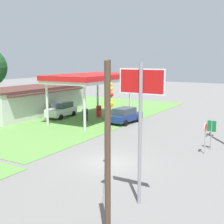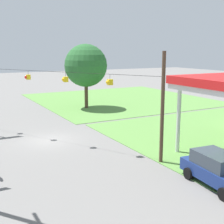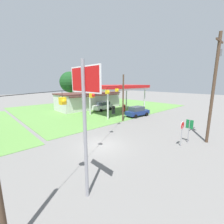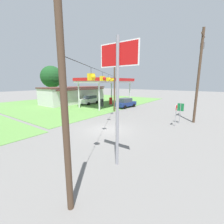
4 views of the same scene
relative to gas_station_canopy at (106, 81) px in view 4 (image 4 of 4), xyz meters
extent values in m
plane|color=slate|center=(-12.50, -9.87, -5.06)|extent=(160.00, 160.00, 0.00)
cube|color=#5B8E42|center=(2.00, 8.91, -5.04)|extent=(36.00, 28.00, 0.04)
cube|color=silver|center=(0.00, 0.00, -0.22)|extent=(11.48, 6.25, 0.35)
cube|color=red|center=(0.00, 0.00, 0.23)|extent=(11.68, 6.45, 0.55)
cylinder|color=silver|center=(-5.14, -2.53, -2.73)|extent=(0.28, 0.28, 4.66)
cylinder|color=silver|center=(5.14, -2.53, -2.73)|extent=(0.28, 0.28, 4.66)
cylinder|color=silver|center=(-5.14, 2.53, -2.73)|extent=(0.28, 0.28, 4.66)
cylinder|color=silver|center=(5.14, 2.53, -2.73)|extent=(0.28, 0.28, 4.66)
cube|color=silver|center=(-0.95, 8.91, -3.31)|extent=(14.77, 5.71, 3.49)
cube|color=#512D28|center=(-0.95, 8.91, -1.45)|extent=(15.07, 6.01, 0.24)
cube|color=#512D28|center=(-0.95, 5.71, -1.82)|extent=(13.29, 0.70, 0.20)
cube|color=gray|center=(-1.47, 0.00, -5.00)|extent=(0.71, 0.56, 0.12)
cube|color=#333338|center=(-1.47, 0.00, -4.21)|extent=(0.55, 0.40, 1.45)
cube|color=black|center=(-1.47, -0.22, -3.92)|extent=(0.39, 0.03, 0.24)
cube|color=gray|center=(1.47, 0.00, -5.00)|extent=(0.71, 0.56, 0.12)
cube|color=red|center=(1.47, 0.00, -4.21)|extent=(0.55, 0.40, 1.45)
cube|color=black|center=(1.47, -0.22, -3.92)|extent=(0.39, 0.03, 0.24)
cube|color=navy|center=(0.45, -4.35, -4.36)|extent=(4.78, 2.29, 0.71)
cube|color=#333D47|center=(0.17, -4.33, -3.62)|extent=(2.69, 1.94, 0.76)
cylinder|color=black|center=(1.97, -3.55, -4.72)|extent=(0.70, 0.28, 0.68)
cylinder|color=black|center=(1.78, -5.43, -4.72)|extent=(0.70, 0.28, 0.68)
cylinder|color=black|center=(-0.89, -3.27, -4.72)|extent=(0.70, 0.28, 0.68)
cylinder|color=black|center=(-1.07, -5.15, -4.72)|extent=(0.70, 0.28, 0.68)
cube|color=white|center=(-0.58, 4.35, -4.26)|extent=(4.67, 2.17, 0.90)
cube|color=#333D47|center=(-0.30, 4.37, -3.48)|extent=(2.62, 1.88, 0.66)
cylinder|color=black|center=(-1.92, 3.31, -4.72)|extent=(0.69, 0.27, 0.68)
cylinder|color=black|center=(-2.05, 5.19, -4.72)|extent=(0.69, 0.27, 0.68)
cylinder|color=black|center=(0.90, 3.51, -4.72)|extent=(0.69, 0.27, 0.68)
cylinder|color=black|center=(0.77, 5.40, -4.72)|extent=(0.69, 0.27, 0.68)
cylinder|color=#99999E|center=(-6.98, -15.26, -4.01)|extent=(0.08, 0.08, 2.10)
cylinder|color=white|center=(-6.98, -15.26, -2.96)|extent=(0.80, 0.03, 0.80)
cylinder|color=red|center=(-6.98, -15.26, -2.96)|extent=(0.70, 0.03, 0.70)
cylinder|color=gray|center=(-17.26, -14.50, -1.47)|extent=(0.18, 0.18, 7.17)
cube|color=white|center=(-17.16, -14.50, 1.19)|extent=(0.06, 2.39, 1.24)
cube|color=red|center=(-17.16, -14.50, 1.19)|extent=(0.07, 2.27, 1.12)
cylinder|color=gray|center=(-5.54, -15.38, -3.86)|extent=(0.07, 0.07, 2.40)
cube|color=#146B33|center=(-5.49, -15.38, -3.11)|extent=(0.04, 0.70, 0.90)
cylinder|color=#4C3828|center=(-3.99, -16.68, 0.26)|extent=(0.28, 0.28, 10.63)
cube|color=#4C3828|center=(-3.99, -16.68, 4.78)|extent=(2.20, 0.14, 0.14)
cylinder|color=#59595B|center=(-3.64, -16.68, 3.78)|extent=(0.44, 0.44, 0.60)
cylinder|color=#4C3828|center=(-20.97, -14.87, -1.42)|extent=(0.24, 0.24, 7.26)
cylinder|color=#4C3828|center=(-4.02, -4.87, -1.42)|extent=(0.24, 0.24, 7.26)
cylinder|color=black|center=(-12.50, -9.87, 0.61)|extent=(16.96, 10.02, 0.02)
cylinder|color=black|center=(-17.58, -12.87, 0.44)|extent=(0.02, 0.02, 0.35)
cube|color=yellow|center=(-17.58, -12.87, 0.06)|extent=(0.32, 0.32, 0.40)
sphere|color=yellow|center=(-17.58, -13.04, 0.06)|extent=(0.28, 0.28, 0.28)
cylinder|color=black|center=(-14.19, -10.87, 0.44)|extent=(0.02, 0.02, 0.35)
cube|color=yellow|center=(-14.19, -10.87, 0.06)|extent=(0.32, 0.32, 0.40)
sphere|color=red|center=(-14.19, -11.04, 0.06)|extent=(0.28, 0.28, 0.28)
cylinder|color=black|center=(-10.80, -8.87, 0.44)|extent=(0.02, 0.02, 0.35)
cube|color=yellow|center=(-10.80, -8.87, 0.06)|extent=(0.32, 0.32, 0.40)
sphere|color=yellow|center=(-10.80, -9.04, 0.06)|extent=(0.28, 0.28, 0.28)
cylinder|color=black|center=(-7.41, -6.87, 0.44)|extent=(0.02, 0.02, 0.35)
cube|color=yellow|center=(-7.41, -6.87, 0.06)|extent=(0.32, 0.32, 0.40)
sphere|color=yellow|center=(-7.41, -7.04, 0.06)|extent=(0.28, 0.28, 0.28)
cylinder|color=#4C3828|center=(-1.35, 17.01, -3.10)|extent=(0.44, 0.44, 3.91)
sphere|color=#19471E|center=(-1.35, 17.01, 1.08)|extent=(5.55, 5.55, 5.55)
camera|label=1|loc=(-30.91, -20.89, 2.26)|focal=50.00mm
camera|label=2|loc=(11.67, -17.07, 2.28)|focal=50.00mm
camera|label=3|loc=(-21.16, -20.65, 1.07)|focal=24.00mm
camera|label=4|loc=(-24.04, -19.13, -0.22)|focal=24.00mm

